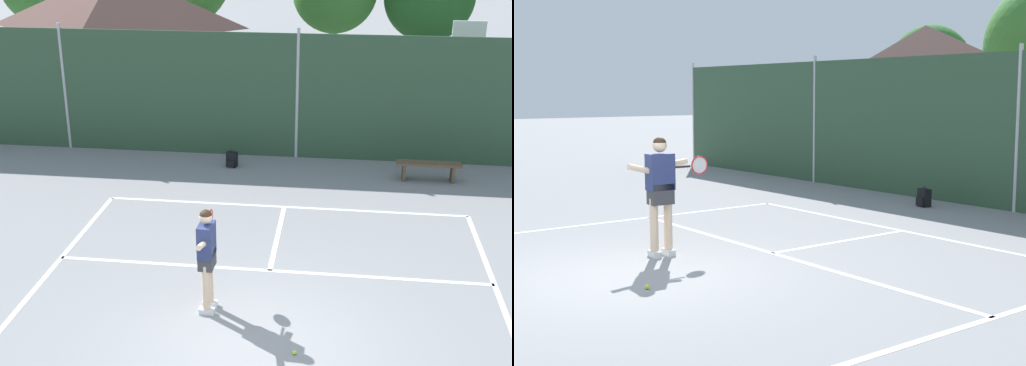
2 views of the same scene
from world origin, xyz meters
TOP-DOWN VIEW (x-y plane):
  - ground_plane at (0.00, 0.00)m, footprint 120.00×120.00m
  - court_markings at (0.00, 0.65)m, footprint 8.30×11.10m
  - chainlink_fence at (-0.00, 9.00)m, footprint 26.09×0.09m
  - basketball_hoop at (4.57, 10.72)m, footprint 0.90×0.67m
  - clubhouse_building at (-6.30, 13.39)m, footprint 6.24×5.77m
  - tennis_player at (-0.88, 1.00)m, footprint 0.27×1.44m
  - tennis_ball at (0.66, -0.07)m, footprint 0.07×0.07m
  - backpack_black at (-1.63, 7.99)m, footprint 0.31×0.28m
  - courtside_bench at (3.43, 7.63)m, footprint 1.60×0.36m

SIDE VIEW (x-z plane):
  - ground_plane at x=0.00m, z-range 0.00..0.00m
  - court_markings at x=0.00m, z-range 0.00..0.01m
  - tennis_ball at x=0.66m, z-range 0.00..0.07m
  - backpack_black at x=-1.63m, z-range -0.04..0.42m
  - courtside_bench at x=3.43m, z-range 0.12..0.60m
  - tennis_player at x=-0.88m, z-range 0.18..2.04m
  - chainlink_fence at x=0.00m, z-range -0.07..3.46m
  - basketball_hoop at x=4.57m, z-range 0.54..4.09m
  - clubhouse_building at x=-6.30m, z-range 0.09..4.69m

